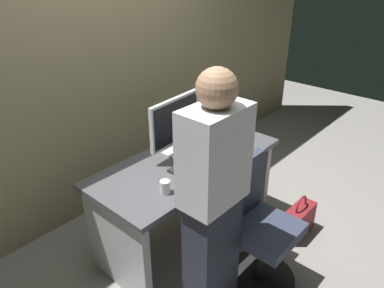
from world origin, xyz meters
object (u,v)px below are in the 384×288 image
Objects in this scene: keyboard at (193,162)px; person_at_desk at (213,201)px; handbag at (299,220)px; cell_phone at (239,145)px; mouse at (217,147)px; book_stack at (214,133)px; office_chair at (256,230)px; monitor at (175,123)px; desk at (187,183)px; cup_near_keyboard at (165,187)px.

person_at_desk is at bearing -128.50° from keyboard.
cell_phone is at bearing 106.88° from handbag.
mouse is 0.16m from book_stack.
person_at_desk is (-0.39, 0.08, 0.41)m from office_chair.
desk is at bearing -99.96° from monitor.
cup_near_keyboard is (-0.41, -0.11, 0.03)m from keyboard.
mouse is 0.45× the size of book_stack.
mouse reaches higher than desk.
cup_near_keyboard is at bearing -169.55° from mouse.
cup_near_keyboard is (-0.40, 0.47, 0.35)m from office_chair.
book_stack is at bearing 98.70° from cell_phone.
desk is 1.01m from handbag.
desk is at bearing -171.92° from book_stack.
book_stack is at bearing 16.85° from cup_near_keyboard.
book_stack is at bearing 49.08° from mouse.
desk is 0.95× the size of person_at_desk.
book_stack is (0.81, 0.64, -0.05)m from person_at_desk.
monitor is at bearing 58.98° from person_at_desk.
person_at_desk is 0.40m from cup_near_keyboard.
desk is 0.49m from book_stack.
cell_phone is 0.82m from handbag.
monitor is at bearing 125.81° from handbag.
desk is 17.30× the size of cup_near_keyboard.
mouse is 0.26× the size of handbag.
person_at_desk is 3.03× the size of monitor.
person_at_desk is at bearing -125.21° from desk.
monitor reaches higher than cup_near_keyboard.
cell_phone reaches higher than handbag.
desk is 2.87× the size of monitor.
book_stack is (0.42, 0.72, 0.36)m from office_chair.
cup_near_keyboard is at bearing -163.15° from book_stack.
cup_near_keyboard is (-0.72, -0.13, 0.03)m from mouse.
cell_phone is (0.49, 0.51, 0.31)m from office_chair.
office_chair is at bearing -49.57° from cup_near_keyboard.
cup_near_keyboard reaches higher than cell_phone.
monitor reaches higher than keyboard.
desk is at bearing 151.68° from cell_phone.
handbag is (0.65, -0.03, -0.29)m from office_chair.
mouse is 0.69× the size of cell_phone.
monitor is 1.34m from handbag.
desk is 6.99× the size of book_stack.
cup_near_keyboard reaches higher than keyboard.
monitor is at bearing 36.76° from cup_near_keyboard.
keyboard reaches higher than desk.
handbag is at bearing -62.31° from mouse.
monitor is (0.44, 0.73, 0.15)m from person_at_desk.
keyboard is at bearing -176.71° from mouse.
keyboard reaches higher than cell_phone.
cell_phone is (0.89, 0.03, -0.04)m from cup_near_keyboard.
handbag is at bearing -2.50° from office_chair.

